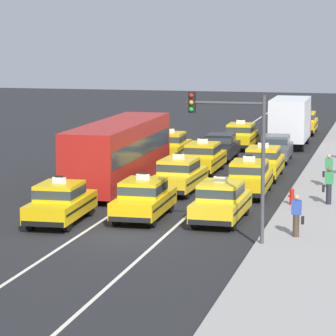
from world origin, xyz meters
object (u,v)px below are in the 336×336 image
(taxi_left_third, at_px, (170,145))
(taxi_center_third, at_px, (203,157))
(taxi_center_fifth, at_px, (241,135))
(box_truck_right_fifth, at_px, (291,120))
(pedestrian_by_storefront, at_px, (329,186))
(traffic_light_pole, at_px, (237,142))
(sedan_right_fourth, at_px, (276,147))
(pedestrian_near_crosswalk, at_px, (297,216))
(taxi_right_third, at_px, (263,162))
(pedestrian_trailing, at_px, (328,171))
(bus_left_second, at_px, (119,150))
(taxi_center_second, at_px, (179,175))
(taxi_right_nearest, at_px, (221,201))
(taxi_left_nearest, at_px, (60,202))
(taxi_right_second, at_px, (249,177))
(sedan_center_fourth, at_px, (221,146))
(taxi_center_nearest, at_px, (144,198))
(fire_hydrant, at_px, (292,196))
(taxi_right_sixth, at_px, (304,122))

(taxi_left_third, bearing_deg, taxi_center_third, -56.50)
(taxi_center_fifth, relative_size, box_truck_right_fifth, 0.65)
(pedestrian_by_storefront, bearing_deg, traffic_light_pole, -108.64)
(sedan_right_fourth, height_order, pedestrian_near_crosswalk, pedestrian_near_crosswalk)
(taxi_right_third, distance_m, pedestrian_trailing, 4.51)
(bus_left_second, xyz_separation_m, box_truck_right_fifth, (6.56, 17.69, -0.04))
(taxi_center_second, xyz_separation_m, taxi_right_nearest, (3.20, -6.10, 0.00))
(taxi_left_nearest, xyz_separation_m, taxi_right_second, (6.46, 7.96, 0.00))
(taxi_center_fifth, relative_size, sedan_right_fourth, 1.05)
(sedan_center_fourth, distance_m, taxi_right_second, 11.77)
(taxi_right_third, bearing_deg, traffic_light_pole, -85.62)
(sedan_right_fourth, xyz_separation_m, traffic_light_pole, (1.33, -21.57, 2.97))
(bus_left_second, distance_m, taxi_right_nearest, 9.73)
(taxi_center_second, bearing_deg, traffic_light_pole, -65.97)
(sedan_right_fourth, bearing_deg, pedestrian_trailing, -67.40)
(sedan_center_fourth, bearing_deg, pedestrian_trailing, -51.45)
(pedestrian_by_storefront, relative_size, pedestrian_trailing, 1.02)
(taxi_left_third, relative_size, pedestrian_trailing, 2.83)
(taxi_center_nearest, relative_size, fire_hydrant, 6.28)
(taxi_right_nearest, distance_m, box_truck_right_fifth, 24.87)
(sedan_center_fourth, height_order, box_truck_right_fifth, box_truck_right_fifth)
(taxi_right_nearest, bearing_deg, bus_left_second, 132.28)
(sedan_center_fourth, relative_size, taxi_right_nearest, 0.95)
(taxi_right_sixth, bearing_deg, taxi_left_third, -112.21)
(taxi_right_nearest, distance_m, pedestrian_trailing, 9.38)
(pedestrian_trailing, bearing_deg, pedestrian_by_storefront, -85.68)
(sedan_center_fourth, bearing_deg, taxi_right_sixth, 76.99)
(taxi_right_second, distance_m, sedan_right_fourth, 11.43)
(box_truck_right_fifth, height_order, pedestrian_by_storefront, box_truck_right_fifth)
(taxi_center_fifth, xyz_separation_m, box_truck_right_fifth, (3.05, 1.96, 0.90))
(taxi_center_third, distance_m, pedestrian_trailing, 7.93)
(taxi_right_nearest, relative_size, taxi_right_third, 1.00)
(sedan_right_fourth, xyz_separation_m, box_truck_right_fifth, (0.09, 7.25, 0.93))
(taxi_center_nearest, height_order, taxi_right_sixth, same)
(taxi_center_second, relative_size, sedan_center_fourth, 1.06)
(taxi_right_second, height_order, fire_hydrant, taxi_right_second)
(pedestrian_near_crosswalk, bearing_deg, taxi_right_nearest, 142.44)
(taxi_right_nearest, relative_size, pedestrian_trailing, 2.81)
(box_truck_right_fifth, bearing_deg, sedan_center_fourth, -114.29)
(taxi_center_second, relative_size, pedestrian_near_crosswalk, 2.89)
(taxi_left_nearest, distance_m, taxi_right_nearest, 6.52)
(pedestrian_near_crosswalk, bearing_deg, taxi_center_nearest, 159.99)
(taxi_right_second, relative_size, traffic_light_pole, 0.83)
(taxi_center_second, height_order, taxi_right_third, same)
(fire_hydrant, distance_m, traffic_light_pole, 8.37)
(taxi_center_second, relative_size, sedan_right_fourth, 1.06)
(taxi_left_third, bearing_deg, taxi_right_third, -40.17)
(bus_left_second, relative_size, pedestrian_trailing, 6.90)
(taxi_right_second, xyz_separation_m, pedestrian_trailing, (3.51, 2.44, 0.08))
(taxi_center_third, bearing_deg, taxi_right_nearest, -74.87)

